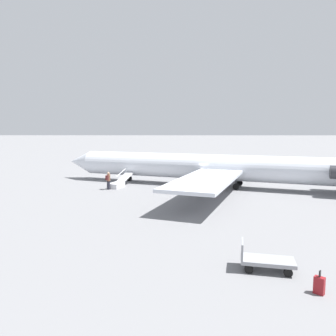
% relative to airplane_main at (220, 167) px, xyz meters
% --- Properties ---
extents(ground_plane, '(600.00, 600.00, 0.00)m').
position_rel_airplane_main_xyz_m(ground_plane, '(0.95, -0.34, -2.05)').
color(ground_plane, slate).
extents(airplane_main, '(34.22, 26.92, 6.89)m').
position_rel_airplane_main_xyz_m(airplane_main, '(0.00, 0.00, 0.00)').
color(airplane_main, silver).
rests_on(airplane_main, ground).
extents(boarding_stairs, '(2.29, 4.12, 1.71)m').
position_rel_airplane_main_xyz_m(boarding_stairs, '(10.47, 0.36, -1.68)').
color(boarding_stairs, silver).
rests_on(boarding_stairs, ground).
extents(passenger, '(0.43, 0.57, 1.74)m').
position_rel_airplane_main_xyz_m(passenger, '(11.19, 1.77, -1.05)').
color(passenger, '#23232D').
rests_on(passenger, ground).
extents(luggage_cart, '(2.38, 1.52, 1.22)m').
position_rel_airplane_main_xyz_m(luggage_cart, '(0.87, 20.30, -1.59)').
color(luggage_cart, gray).
rests_on(luggage_cart, ground).
extents(suitcase, '(0.42, 0.40, 0.88)m').
position_rel_airplane_main_xyz_m(suitcase, '(-0.57, 22.25, -1.72)').
color(suitcase, maroon).
rests_on(suitcase, ground).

